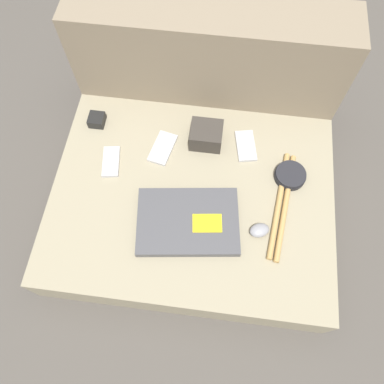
# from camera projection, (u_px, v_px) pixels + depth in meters

# --- Properties ---
(ground_plane) EXTENTS (8.00, 8.00, 0.00)m
(ground_plane) POSITION_uv_depth(u_px,v_px,m) (192.00, 212.00, 1.36)
(ground_plane) COLOR #4C4742
(couch_seat) EXTENTS (0.92, 0.72, 0.15)m
(couch_seat) POSITION_uv_depth(u_px,v_px,m) (192.00, 204.00, 1.29)
(couch_seat) COLOR gray
(couch_seat) RESTS_ON ground_plane
(couch_backrest) EXTENTS (0.92, 0.20, 0.48)m
(couch_backrest) POSITION_uv_depth(u_px,v_px,m) (208.00, 69.00, 1.33)
(couch_backrest) COLOR #7F705B
(couch_backrest) RESTS_ON ground_plane
(laptop) EXTENTS (0.34, 0.26, 0.03)m
(laptop) POSITION_uv_depth(u_px,v_px,m) (189.00, 222.00, 1.16)
(laptop) COLOR #47474C
(laptop) RESTS_ON couch_seat
(computer_mouse) EXTENTS (0.07, 0.07, 0.03)m
(computer_mouse) POSITION_uv_depth(u_px,v_px,m) (259.00, 230.00, 1.15)
(computer_mouse) COLOR gray
(computer_mouse) RESTS_ON couch_seat
(speaker_puck) EXTENTS (0.10, 0.10, 0.03)m
(speaker_puck) POSITION_uv_depth(u_px,v_px,m) (290.00, 175.00, 1.23)
(speaker_puck) COLOR black
(speaker_puck) RESTS_ON couch_seat
(phone_silver) EXTENTS (0.07, 0.12, 0.01)m
(phone_silver) POSITION_uv_depth(u_px,v_px,m) (111.00, 162.00, 1.26)
(phone_silver) COLOR #B7B7BC
(phone_silver) RESTS_ON couch_seat
(phone_black) EXTENTS (0.09, 0.14, 0.01)m
(phone_black) POSITION_uv_depth(u_px,v_px,m) (163.00, 148.00, 1.29)
(phone_black) COLOR #B7B7BC
(phone_black) RESTS_ON couch_seat
(phone_small) EXTENTS (0.09, 0.13, 0.01)m
(phone_small) POSITION_uv_depth(u_px,v_px,m) (246.00, 146.00, 1.29)
(phone_small) COLOR #B7B7BC
(phone_small) RESTS_ON couch_seat
(camera_pouch) EXTENTS (0.11, 0.10, 0.07)m
(camera_pouch) POSITION_uv_depth(u_px,v_px,m) (206.00, 135.00, 1.28)
(camera_pouch) COLOR #38332D
(camera_pouch) RESTS_ON couch_seat
(charger_brick) EXTENTS (0.05, 0.06, 0.03)m
(charger_brick) POSITION_uv_depth(u_px,v_px,m) (97.00, 120.00, 1.33)
(charger_brick) COLOR black
(charger_brick) RESTS_ON couch_seat
(drumstick_pair) EXTENTS (0.09, 0.38, 0.02)m
(drumstick_pair) POSITION_uv_depth(u_px,v_px,m) (282.00, 205.00, 1.19)
(drumstick_pair) COLOR tan
(drumstick_pair) RESTS_ON couch_seat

